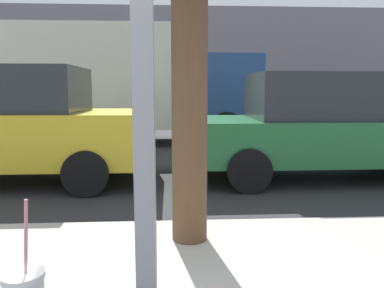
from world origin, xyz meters
TOP-DOWN VIEW (x-y plane):
  - ground_plane at (0.00, 8.00)m, footprint 60.00×60.00m
  - building_facade_far at (0.00, 23.96)m, footprint 28.00×1.20m
  - parked_car_yellow at (-2.53, 5.28)m, footprint 4.63×2.02m
  - parked_car_green at (2.58, 5.28)m, footprint 4.52×1.94m
  - box_truck at (-1.28, 9.73)m, footprint 7.09×2.44m

SIDE VIEW (x-z plane):
  - ground_plane at x=0.00m, z-range 0.00..0.00m
  - parked_car_green at x=2.58m, z-range 0.01..1.73m
  - parked_car_yellow at x=-2.53m, z-range 0.01..1.81m
  - box_truck at x=-1.28m, z-range 0.13..3.20m
  - building_facade_far at x=0.00m, z-range 0.00..6.49m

